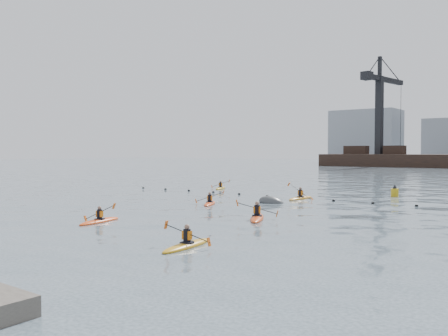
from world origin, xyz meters
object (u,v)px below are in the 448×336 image
Objects in this scene: kayaker_3 at (300,198)px; kayaker_5 at (221,188)px; kayaker_1 at (187,244)px; kayaker_4 at (257,217)px; kayaker_2 at (210,203)px; kayaker_0 at (100,220)px; nav_buoy at (395,192)px; mooring_buoy at (272,203)px.

kayaker_3 is 1.17× the size of kayaker_5.
kayaker_1 is 8.48m from kayaker_4.
kayaker_2 reaches higher than kayaker_5.
kayaker_4 reaches higher than kayaker_2.
kayaker_0 is at bearing -90.82° from kayaker_5.
kayaker_4 is 18.32m from nav_buoy.
kayaker_0 is 17.84m from kayaker_3.
kayaker_3 reaches higher than kayaker_4.
kayaker_4 is 3.02× the size of nav_buoy.
kayaker_0 is at bearing -100.52° from mooring_buoy.
kayaker_5 is 1.49× the size of mooring_buoy.
kayaker_0 reaches higher than mooring_buoy.
kayaker_5 is (-7.97, 11.84, -0.01)m from kayaker_2.
kayaker_2 is 1.56× the size of mooring_buoy.
kayaker_0 reaches higher than nav_buoy.
kayaker_0 is at bearing 16.22° from kayaker_4.
nav_buoy is (8.88, 13.94, 0.25)m from kayaker_2.
kayaker_0 is 0.91× the size of kayaker_4.
kayaker_4 is at bearing -69.53° from kayaker_5.
kayaker_2 is 4.62m from mooring_buoy.
mooring_buoy is (-0.32, -3.93, -0.10)m from kayaker_3.
kayaker_1 is 1.68× the size of mooring_buoy.
kayaker_1 is at bearing -25.83° from kayaker_0.
kayaker_1 is 26.45m from nav_buoy.
kayaker_5 is 13.98m from mooring_buoy.
kayaker_3 reaches higher than mooring_buoy.
kayaker_3 is at bearing 85.32° from mooring_buoy.
kayaker_2 is at bearing 117.88° from kayaker_1.
kayaker_0 is 0.92× the size of kayaker_3.
nav_buoy is (2.12, 18.20, 0.24)m from kayaker_4.
kayaker_1 is 0.95× the size of kayaker_4.
kayaker_0 is at bearing -115.22° from kayaker_2.
kayaker_2 is (-8.75, 12.50, -0.00)m from kayaker_1.
kayaker_3 is at bearing 69.98° from kayaker_0.
kayaker_2 is 0.89× the size of kayaker_3.
mooring_buoy is at bearing 18.16° from kayaker_2.
kayaker_0 is 1.61× the size of mooring_buoy.
nav_buoy is (16.85, 2.11, 0.26)m from kayaker_5.
kayaker_0 is 2.76× the size of nav_buoy.
kayaker_2 reaches higher than mooring_buoy.
kayaker_5 is at bearing -75.89° from kayaker_4.
kayaker_2 is 16.54m from nav_buoy.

